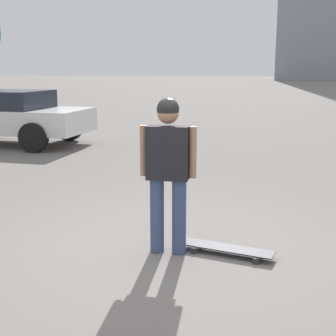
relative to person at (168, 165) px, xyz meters
name	(u,v)px	position (x,y,z in m)	size (l,w,h in m)	color
ground_plane	(168,252)	(0.00, 0.00, -0.93)	(220.00, 220.00, 0.00)	slate
person	(168,165)	(0.00, 0.00, 0.00)	(0.22, 0.57, 1.59)	#38476B
skateboard	(227,249)	(-0.10, 0.60, -0.86)	(0.39, 0.97, 0.07)	#232328
car_parked_near	(5,116)	(-5.80, -5.75, -0.21)	(2.03, 4.23, 1.33)	silver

